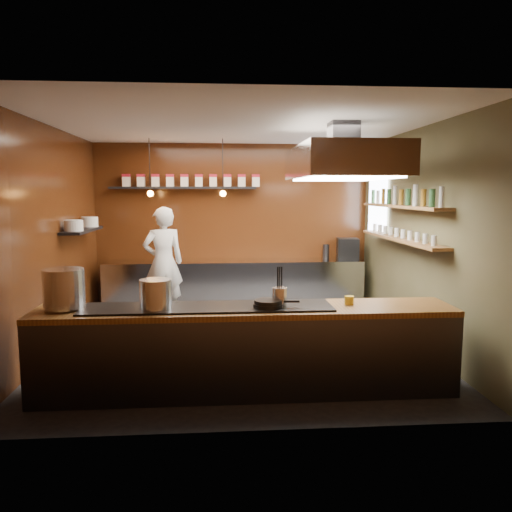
{
  "coord_description": "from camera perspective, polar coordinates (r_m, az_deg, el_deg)",
  "views": [
    {
      "loc": [
        -0.29,
        -6.72,
        2.12
      ],
      "look_at": [
        0.26,
        0.4,
        1.21
      ],
      "focal_mm": 35.0,
      "sensor_mm": 36.0,
      "label": 1
    }
  ],
  "objects": [
    {
      "name": "floor",
      "position": [
        7.05,
        -1.86,
        -10.21
      ],
      "size": [
        5.0,
        5.0,
        0.0
      ],
      "primitive_type": "plane",
      "color": "black",
      "rests_on": "ground"
    },
    {
      "name": "back_wall",
      "position": [
        9.24,
        -2.57,
        3.44
      ],
      "size": [
        5.0,
        0.0,
        5.0
      ],
      "primitive_type": "plane",
      "rotation": [
        1.57,
        0.0,
        0.0
      ],
      "color": "#39140A",
      "rests_on": "ground"
    },
    {
      "name": "left_wall",
      "position": [
        7.1,
        -22.51,
        1.72
      ],
      "size": [
        0.0,
        5.0,
        5.0
      ],
      "primitive_type": "plane",
      "rotation": [
        1.57,
        0.0,
        1.57
      ],
      "color": "#39140A",
      "rests_on": "ground"
    },
    {
      "name": "right_wall",
      "position": [
        7.3,
        18.11,
        2.05
      ],
      "size": [
        0.0,
        5.0,
        5.0
      ],
      "primitive_type": "plane",
      "rotation": [
        1.57,
        0.0,
        -1.57
      ],
      "color": "#444327",
      "rests_on": "ground"
    },
    {
      "name": "ceiling",
      "position": [
        6.78,
        -1.96,
        14.74
      ],
      "size": [
        5.0,
        5.0,
        0.0
      ],
      "primitive_type": "plane",
      "rotation": [
        3.14,
        0.0,
        0.0
      ],
      "color": "silver",
      "rests_on": "back_wall"
    },
    {
      "name": "window_pane",
      "position": [
        8.85,
        13.72,
        5.66
      ],
      "size": [
        0.0,
        1.0,
        1.0
      ],
      "primitive_type": "plane",
      "rotation": [
        1.57,
        0.0,
        -1.57
      ],
      "color": "white",
      "rests_on": "right_wall"
    },
    {
      "name": "prep_counter",
      "position": [
        9.05,
        -2.47,
        -3.35
      ],
      "size": [
        4.6,
        0.65,
        0.9
      ],
      "primitive_type": "cube",
      "color": "silver",
      "rests_on": "floor"
    },
    {
      "name": "pass_counter",
      "position": [
        5.39,
        -1.16,
        -10.61
      ],
      "size": [
        4.4,
        0.72,
        0.94
      ],
      "color": "#38383D",
      "rests_on": "floor"
    },
    {
      "name": "tin_shelf",
      "position": [
        9.1,
        -8.3,
        7.72
      ],
      "size": [
        2.6,
        0.26,
        0.04
      ],
      "primitive_type": "cube",
      "color": "black",
      "rests_on": "back_wall"
    },
    {
      "name": "plate_shelf",
      "position": [
        8.01,
        -19.23,
        2.8
      ],
      "size": [
        0.3,
        1.4,
        0.04
      ],
      "primitive_type": "cube",
      "color": "black",
      "rests_on": "left_wall"
    },
    {
      "name": "bottle_shelf_upper",
      "position": [
        7.5,
        16.23,
        5.47
      ],
      "size": [
        0.26,
        2.8,
        0.04
      ],
      "primitive_type": "cube",
      "color": "olive",
      "rests_on": "right_wall"
    },
    {
      "name": "bottle_shelf_lower",
      "position": [
        7.52,
        16.1,
        1.89
      ],
      "size": [
        0.26,
        2.8,
        0.04
      ],
      "primitive_type": "cube",
      "color": "olive",
      "rests_on": "right_wall"
    },
    {
      "name": "extractor_hood",
      "position": [
        6.53,
        9.89,
        10.56
      ],
      "size": [
        1.2,
        2.0,
        0.72
      ],
      "color": "#38383D",
      "rests_on": "ceiling"
    },
    {
      "name": "pendant_left",
      "position": [
        8.49,
        -11.99,
        7.35
      ],
      "size": [
        0.1,
        0.1,
        0.95
      ],
      "color": "black",
      "rests_on": "ceiling"
    },
    {
      "name": "pendant_right",
      "position": [
        8.42,
        -3.8,
        7.49
      ],
      "size": [
        0.1,
        0.1,
        0.95
      ],
      "color": "black",
      "rests_on": "ceiling"
    },
    {
      "name": "storage_tins",
      "position": [
        9.09,
        -7.36,
        8.56
      ],
      "size": [
        2.43,
        0.13,
        0.22
      ],
      "color": "beige",
      "rests_on": "tin_shelf"
    },
    {
      "name": "plate_stacks",
      "position": [
        8.0,
        -19.26,
        3.51
      ],
      "size": [
        0.26,
        1.16,
        0.16
      ],
      "color": "silver",
      "rests_on": "plate_shelf"
    },
    {
      "name": "bottles",
      "position": [
        7.49,
        16.27,
        6.54
      ],
      "size": [
        0.06,
        2.66,
        0.24
      ],
      "color": "silver",
      "rests_on": "bottle_shelf_upper"
    },
    {
      "name": "wine_glasses",
      "position": [
        7.52,
        16.13,
        2.54
      ],
      "size": [
        0.07,
        2.37,
        0.13
      ],
      "color": "silver",
      "rests_on": "bottle_shelf_lower"
    },
    {
      "name": "stockpot_large",
      "position": [
        5.49,
        -21.11,
        -3.48
      ],
      "size": [
        0.54,
        0.54,
        0.4
      ],
      "primitive_type": "cylinder",
      "rotation": [
        0.0,
        0.0,
        -0.38
      ],
      "color": "silver",
      "rests_on": "pass_counter"
    },
    {
      "name": "stockpot_small",
      "position": [
        5.19,
        -11.38,
        -4.3
      ],
      "size": [
        0.4,
        0.4,
        0.3
      ],
      "primitive_type": "cylinder",
      "rotation": [
        0.0,
        0.0,
        -0.28
      ],
      "color": "silver",
      "rests_on": "pass_counter"
    },
    {
      "name": "utensil_crock",
      "position": [
        5.23,
        2.7,
        -4.68
      ],
      "size": [
        0.19,
        0.19,
        0.19
      ],
      "primitive_type": "cylinder",
      "rotation": [
        0.0,
        0.0,
        -0.34
      ],
      "color": "silver",
      "rests_on": "pass_counter"
    },
    {
      "name": "frying_pan",
      "position": [
        5.18,
        1.43,
        -5.45
      ],
      "size": [
        0.48,
        0.31,
        0.08
      ],
      "color": "black",
      "rests_on": "pass_counter"
    },
    {
      "name": "butter_jar",
      "position": [
        5.49,
        10.6,
        -4.98
      ],
      "size": [
        0.12,
        0.12,
        0.09
      ],
      "primitive_type": "cylinder",
      "rotation": [
        0.0,
        0.0,
        -0.16
      ],
      "color": "yellow",
      "rests_on": "pass_counter"
    },
    {
      "name": "espresso_machine",
      "position": [
        9.32,
        10.44,
        0.83
      ],
      "size": [
        0.43,
        0.41,
        0.38
      ],
      "primitive_type": "cube",
      "rotation": [
        0.0,
        0.0,
        -0.14
      ],
      "color": "black",
      "rests_on": "prep_counter"
    },
    {
      "name": "chef",
      "position": [
        8.62,
        -10.54,
        -0.7
      ],
      "size": [
        0.79,
        0.63,
        1.88
      ],
      "primitive_type": "imported",
      "rotation": [
        0.0,
        0.0,
        3.44
      ],
      "color": "white",
      "rests_on": "floor"
    }
  ]
}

